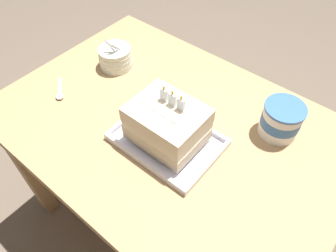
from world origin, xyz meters
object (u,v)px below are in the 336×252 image
(birthday_cake, at_px, (167,124))
(ice_cream_tub, at_px, (281,120))
(serving_spoon_near_tray, at_px, (60,94))
(foil_tray, at_px, (167,140))
(bowl_stack, at_px, (115,57))

(birthday_cake, bearing_deg, ice_cream_tub, 46.03)
(serving_spoon_near_tray, bearing_deg, foil_tray, 10.99)
(foil_tray, bearing_deg, ice_cream_tub, 46.04)
(birthday_cake, height_order, bowl_stack, birthday_cake)
(bowl_stack, relative_size, ice_cream_tub, 1.03)
(ice_cream_tub, bearing_deg, birthday_cake, -133.97)
(ice_cream_tub, bearing_deg, foil_tray, -133.96)
(bowl_stack, bearing_deg, ice_cream_tub, 8.03)
(bowl_stack, bearing_deg, birthday_cake, -22.70)
(bowl_stack, distance_m, serving_spoon_near_tray, 0.25)
(birthday_cake, xyz_separation_m, serving_spoon_near_tray, (-0.42, -0.08, -0.08))
(bowl_stack, bearing_deg, serving_spoon_near_tray, -98.08)
(foil_tray, height_order, bowl_stack, bowl_stack)
(foil_tray, relative_size, birthday_cake, 1.51)
(foil_tray, height_order, birthday_cake, birthday_cake)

